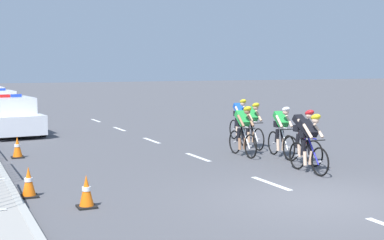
# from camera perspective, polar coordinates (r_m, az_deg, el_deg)

# --- Properties ---
(ground_plane) EXTENTS (160.00, 160.00, 0.00)m
(ground_plane) POSITION_cam_1_polar(r_m,az_deg,el_deg) (11.55, 12.80, -8.08)
(ground_plane) COLOR #4C4C51
(lane_markings_centre) EXTENTS (0.14, 21.60, 0.01)m
(lane_markings_centre) POSITION_cam_1_polar(r_m,az_deg,el_deg) (18.18, -2.04, -2.92)
(lane_markings_centre) COLOR white
(lane_markings_centre) RESTS_ON ground
(cyclist_lead) EXTENTS (0.42, 1.72, 1.56)m
(cyclist_lead) POSITION_cam_1_polar(r_m,az_deg,el_deg) (14.21, 12.05, -2.27)
(cyclist_lead) COLOR black
(cyclist_lead) RESTS_ON ground
(cyclist_second) EXTENTS (0.43, 1.72, 1.56)m
(cyclist_second) POSITION_cam_1_polar(r_m,az_deg,el_deg) (15.47, 11.42, -1.61)
(cyclist_second) COLOR black
(cyclist_second) RESTS_ON ground
(cyclist_third) EXTENTS (0.45, 1.72, 1.56)m
(cyclist_third) POSITION_cam_1_polar(r_m,az_deg,el_deg) (16.47, 9.27, -1.14)
(cyclist_third) COLOR black
(cyclist_third) RESTS_ON ground
(cyclist_fourth) EXTENTS (0.42, 1.72, 1.56)m
(cyclist_fourth) POSITION_cam_1_polar(r_m,az_deg,el_deg) (16.53, 5.31, -1.06)
(cyclist_fourth) COLOR black
(cyclist_fourth) RESTS_ON ground
(cyclist_fifth) EXTENTS (0.43, 1.72, 1.56)m
(cyclist_fifth) POSITION_cam_1_polar(r_m,az_deg,el_deg) (18.08, 6.22, -0.50)
(cyclist_fifth) COLOR black
(cyclist_fifth) RESTS_ON ground
(cyclist_sixth) EXTENTS (0.44, 1.72, 1.56)m
(cyclist_sixth) POSITION_cam_1_polar(r_m,az_deg,el_deg) (19.89, 4.98, 0.08)
(cyclist_sixth) COLOR black
(cyclist_sixth) RESTS_ON ground
(police_car_nearest) EXTENTS (2.32, 4.55, 1.59)m
(police_car_nearest) POSITION_cam_1_polar(r_m,az_deg,el_deg) (22.85, -18.31, 0.27)
(police_car_nearest) COLOR silver
(police_car_nearest) RESTS_ON ground
(traffic_cone_near) EXTENTS (0.36, 0.36, 0.64)m
(traffic_cone_near) POSITION_cam_1_polar(r_m,az_deg,el_deg) (17.01, -17.67, -2.73)
(traffic_cone_near) COLOR black
(traffic_cone_near) RESTS_ON ground
(traffic_cone_mid) EXTENTS (0.36, 0.36, 0.64)m
(traffic_cone_mid) POSITION_cam_1_polar(r_m,az_deg,el_deg) (11.92, -16.59, -6.22)
(traffic_cone_mid) COLOR black
(traffic_cone_mid) RESTS_ON ground
(traffic_cone_far) EXTENTS (0.36, 0.36, 0.64)m
(traffic_cone_far) POSITION_cam_1_polar(r_m,az_deg,el_deg) (10.79, -10.90, -7.32)
(traffic_cone_far) COLOR black
(traffic_cone_far) RESTS_ON ground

